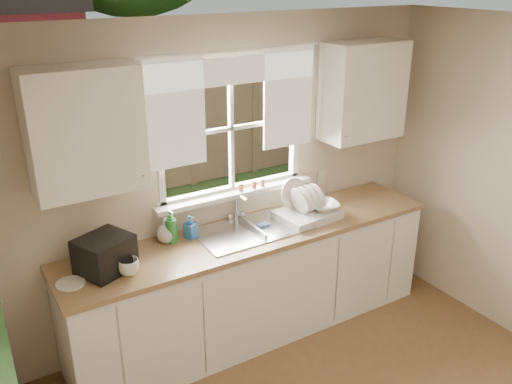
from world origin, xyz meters
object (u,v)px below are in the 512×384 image
cup (129,267)px  dish_rack (306,210)px  soap_bottle_a (171,226)px  black_appliance (105,254)px

cup → dish_rack: bearing=4.1°
dish_rack → cup: dish_rack is taller
soap_bottle_a → cup: (-0.42, -0.28, -0.07)m
dish_rack → soap_bottle_a: 1.12m
black_appliance → dish_rack: bearing=-24.7°
soap_bottle_a → dish_rack: bearing=-11.2°
soap_bottle_a → cup: bearing=-148.3°
cup → black_appliance: (-0.11, 0.13, 0.07)m
dish_rack → cup: size_ratio=3.63×
cup → soap_bottle_a: bearing=33.8°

